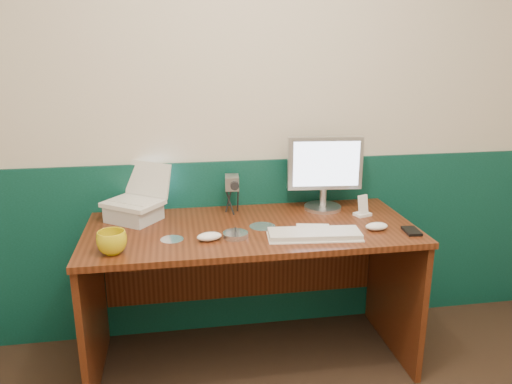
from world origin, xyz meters
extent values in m
cube|color=beige|center=(0.00, 1.75, 1.25)|extent=(3.50, 0.04, 2.50)
cube|color=#073026|center=(0.00, 1.74, 0.50)|extent=(3.48, 0.02, 1.00)
cube|color=#3C190A|center=(-0.11, 1.38, 0.38)|extent=(1.60, 0.70, 0.75)
cube|color=#B8BFC4|center=(-0.68, 1.57, 0.79)|extent=(0.30, 0.30, 0.08)
cube|color=silver|center=(0.16, 1.19, 0.76)|extent=(0.43, 0.18, 0.02)
ellipsoid|color=white|center=(0.48, 1.24, 0.77)|extent=(0.11, 0.07, 0.04)
ellipsoid|color=white|center=(-0.32, 1.23, 0.77)|extent=(0.12, 0.09, 0.04)
imported|color=gold|center=(-0.74, 1.15, 0.80)|extent=(0.17, 0.17, 0.10)
cylinder|color=#B4BCC5|center=(-0.20, 1.25, 0.76)|extent=(0.12, 0.12, 0.02)
cylinder|color=silver|center=(-0.49, 1.27, 0.75)|extent=(0.11, 0.11, 0.00)
cylinder|color=silver|center=(-0.05, 1.37, 0.75)|extent=(0.13, 0.13, 0.00)
cylinder|color=black|center=(0.17, 1.28, 0.75)|extent=(0.14, 0.02, 0.01)
cube|color=white|center=(0.19, 1.31, 0.75)|extent=(0.18, 0.14, 0.00)
cube|color=white|center=(0.49, 1.45, 0.76)|extent=(0.10, 0.08, 0.02)
cube|color=white|center=(0.49, 1.45, 0.81)|extent=(0.06, 0.04, 0.10)
cube|color=black|center=(0.63, 1.18, 0.76)|extent=(0.08, 0.12, 0.01)
camera|label=1|loc=(-0.46, -0.89, 1.60)|focal=35.00mm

